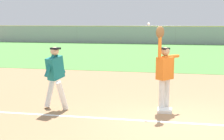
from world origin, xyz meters
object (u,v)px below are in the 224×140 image
first_base (165,110)px  parked_car_red (179,37)px  runner (55,73)px  fielder (164,69)px  baseball (149,24)px  parked_car_white (216,37)px  parked_car_silver (142,36)px  parked_car_green (102,36)px

first_base → parked_car_red: 29.48m
runner → parked_car_red: (3.83, 29.76, -0.32)m
fielder → baseball: size_ratio=30.81×
parked_car_white → runner: bearing=-107.8°
first_base → runner: bearing=-174.1°
parked_car_silver → parked_car_white: 8.80m
fielder → parked_car_red: bearing=-51.0°
runner → baseball: (2.45, 0.69, 1.34)m
parked_car_green → parked_car_red: size_ratio=1.03×
baseball → parked_car_red: size_ratio=0.02×
parked_car_green → parked_car_white: size_ratio=1.02×
parked_car_green → fielder: bearing=-79.1°
parked_car_red → runner: bearing=-98.6°
parked_car_green → parked_car_white: (13.91, -0.75, 0.00)m
parked_car_silver → parked_car_red: size_ratio=1.01×
runner → parked_car_white: size_ratio=0.38×
fielder → parked_car_silver: fielder is taller
fielder → parked_car_red: fielder is taller
runner → baseball: bearing=33.6°
parked_car_red → parked_car_white: 4.22m
fielder → parked_car_silver: size_ratio=0.51×
parked_car_green → parked_car_silver: (5.14, 0.10, 0.00)m
baseball → parked_car_white: baseball is taller
parked_car_silver → parked_car_white: same height
first_base → parked_car_green: bearing=106.4°
parked_car_white → fielder: bearing=-102.5°
fielder → parked_car_red: (0.92, 29.25, -0.45)m
first_base → parked_car_silver: bearing=97.0°
baseball → parked_car_green: bearing=105.7°
parked_car_green → runner: bearing=-84.6°
parked_car_red → first_base: bearing=-92.9°
first_base → baseball: 2.38m
parked_car_silver → baseball: bearing=-81.0°
runner → parked_car_green: 30.76m
first_base → fielder: size_ratio=0.17×
parked_car_white → parked_car_silver: bearing=172.0°
first_base → parked_car_red: bearing=88.3°
parked_car_silver → first_base: bearing=-80.1°
first_base → runner: 3.12m
first_base → baseball: size_ratio=5.14×
baseball → parked_car_silver: (-3.18, 29.61, -1.66)m
parked_car_green → parked_car_silver: size_ratio=1.02×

